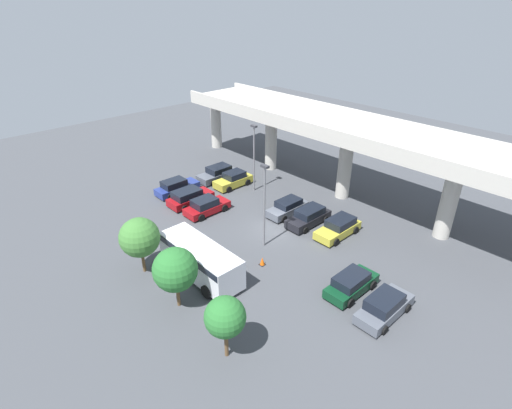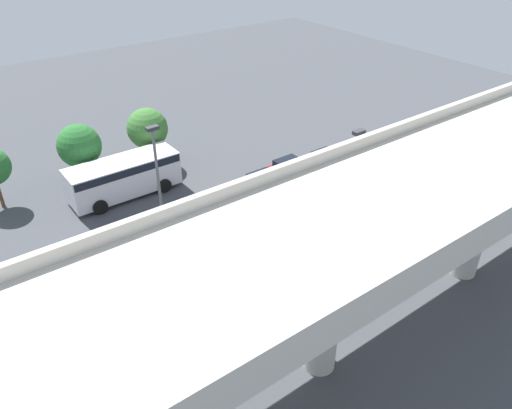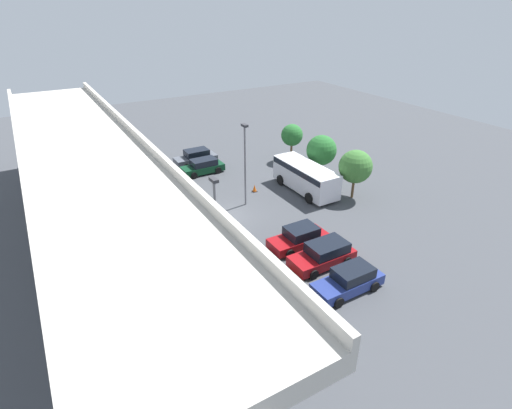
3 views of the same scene
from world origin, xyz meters
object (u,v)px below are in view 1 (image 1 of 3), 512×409
object	(u,v)px
parked_car_8	(176,187)
parked_car_3	(288,207)
lamp_post_near_aisle	(254,153)
parked_car_1	(189,197)
parked_car_7	(384,307)
parked_car_0	(218,173)
parked_car_2	(206,206)
parked_car_4	(309,217)
tree_front_far_right	(225,317)
shuttle_bus	(200,258)
parked_car_5	(338,228)
parked_car_9	(233,180)
tree_front_left	(140,238)
traffic_cone	(262,261)
parked_car_6	(351,284)
lamp_post_mid_lot	(264,200)
tree_front_centre	(175,270)

from	to	relation	value
parked_car_8	parked_car_3	bearing A→B (deg)	-64.52
lamp_post_near_aisle	parked_car_1	bearing A→B (deg)	-106.37
parked_car_7	lamp_post_near_aisle	bearing A→B (deg)	71.28
parked_car_0	parked_car_2	xyz separation A→B (m)	(5.58, -5.80, -0.02)
parked_car_3	parked_car_4	world-z (taller)	parked_car_4
tree_front_far_right	shuttle_bus	bearing A→B (deg)	154.65
parked_car_7	lamp_post_near_aisle	size ratio (longest dim) A/B	0.64
parked_car_2	parked_car_5	size ratio (longest dim) A/B	0.98
parked_car_9	shuttle_bus	bearing A→B (deg)	41.14
tree_front_left	traffic_cone	xyz separation A→B (m)	(5.67, 7.26, -2.74)
parked_car_6	lamp_post_near_aisle	bearing A→B (deg)	69.58
parked_car_7	tree_front_far_right	size ratio (longest dim) A/B	1.11
parked_car_8	tree_front_left	size ratio (longest dim) A/B	1.03
parked_car_4	parked_car_6	world-z (taller)	parked_car_4
parked_car_2	lamp_post_near_aisle	world-z (taller)	lamp_post_near_aisle
parked_car_5	lamp_post_near_aisle	distance (m)	12.46
lamp_post_mid_lot	traffic_cone	distance (m)	4.94
shuttle_bus	tree_front_centre	bearing A→B (deg)	-61.86
parked_car_6	lamp_post_near_aisle	xyz separation A→B (m)	(-17.24, 6.42, 3.59)
parked_car_0	parked_car_8	world-z (taller)	parked_car_8
parked_car_0	shuttle_bus	distance (m)	17.88
parked_car_3	tree_front_far_right	size ratio (longest dim) A/B	1.06
parked_car_7	parked_car_9	distance (m)	23.24
parked_car_0	tree_front_far_right	distance (m)	25.80
parked_car_8	shuttle_bus	distance (m)	14.91
parked_car_6	parked_car_9	world-z (taller)	parked_car_9
parked_car_0	parked_car_4	distance (m)	13.79
parked_car_6	tree_front_centre	xyz separation A→B (m)	(-7.29, -9.85, 2.28)
parked_car_6	lamp_post_mid_lot	distance (m)	9.38
parked_car_7	tree_front_left	size ratio (longest dim) A/B	1.02
parked_car_1	lamp_post_near_aisle	bearing A→B (deg)	-16.37
shuttle_bus	tree_front_left	size ratio (longest dim) A/B	1.65
parked_car_6	traffic_cone	bearing A→B (deg)	109.79
parked_car_6	traffic_cone	distance (m)	7.14
parked_car_7	parked_car_4	bearing A→B (deg)	63.62
parked_car_3	parked_car_0	bearing A→B (deg)	-90.63
parked_car_0	parked_car_2	distance (m)	8.05
parked_car_5	parked_car_1	bearing A→B (deg)	-65.79
tree_front_left	parked_car_5	bearing A→B (deg)	65.29
parked_car_9	tree_front_left	size ratio (longest dim) A/B	0.97
parked_car_8	parked_car_9	bearing A→B (deg)	-26.00
parked_car_8	parked_car_5	bearing A→B (deg)	-70.94
parked_car_0	tree_front_centre	world-z (taller)	tree_front_centre
tree_front_far_right	parked_car_8	bearing A→B (deg)	154.36
tree_front_centre	tree_front_far_right	bearing A→B (deg)	-3.37
traffic_cone	parked_car_6	bearing A→B (deg)	19.79
shuttle_bus	parked_car_7	bearing A→B (deg)	28.04
lamp_post_mid_lot	shuttle_bus	bearing A→B (deg)	-92.85
parked_car_1	traffic_cone	bearing A→B (deg)	-97.97
parked_car_8	parked_car_6	bearing A→B (deg)	-89.38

